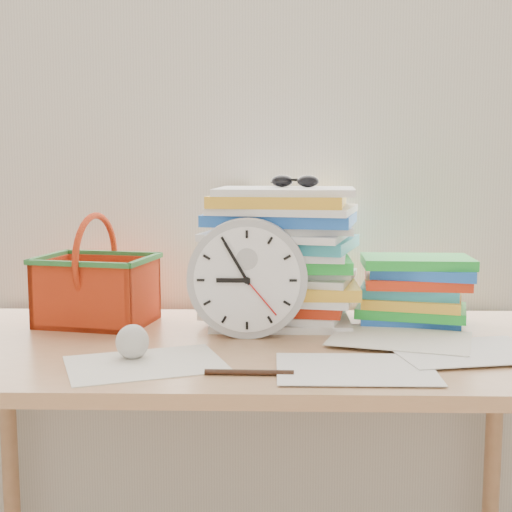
{
  "coord_description": "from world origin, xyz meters",
  "views": [
    {
      "loc": [
        0.06,
        0.08,
        1.15
      ],
      "look_at": [
        0.03,
        1.6,
        0.94
      ],
      "focal_mm": 50.0,
      "sensor_mm": 36.0,
      "label": 1
    }
  ],
  "objects_px": {
    "paper_stack": "(280,255)",
    "clock": "(247,278)",
    "book_stack": "(415,290)",
    "basket": "(96,270)",
    "desk": "(245,376)"
  },
  "relations": [
    {
      "from": "paper_stack",
      "to": "clock",
      "type": "xyz_separation_m",
      "value": [
        -0.08,
        -0.16,
        -0.03
      ]
    },
    {
      "from": "paper_stack",
      "to": "basket",
      "type": "relative_size",
      "value": 1.4
    },
    {
      "from": "paper_stack",
      "to": "basket",
      "type": "bearing_deg",
      "value": -175.25
    },
    {
      "from": "clock",
      "to": "basket",
      "type": "bearing_deg",
      "value": 161.84
    },
    {
      "from": "book_stack",
      "to": "desk",
      "type": "bearing_deg",
      "value": -154.97
    },
    {
      "from": "clock",
      "to": "basket",
      "type": "relative_size",
      "value": 1.01
    },
    {
      "from": "desk",
      "to": "basket",
      "type": "relative_size",
      "value": 5.26
    },
    {
      "from": "paper_stack",
      "to": "book_stack",
      "type": "distance_m",
      "value": 0.34
    },
    {
      "from": "clock",
      "to": "book_stack",
      "type": "relative_size",
      "value": 0.96
    },
    {
      "from": "paper_stack",
      "to": "book_stack",
      "type": "xyz_separation_m",
      "value": [
        0.33,
        -0.03,
        -0.08
      ]
    },
    {
      "from": "paper_stack",
      "to": "clock",
      "type": "relative_size",
      "value": 1.38
    },
    {
      "from": "book_stack",
      "to": "basket",
      "type": "xyz_separation_m",
      "value": [
        -0.78,
        -0.01,
        0.05
      ]
    },
    {
      "from": "book_stack",
      "to": "clock",
      "type": "bearing_deg",
      "value": -161.78
    },
    {
      "from": "desk",
      "to": "book_stack",
      "type": "relative_size",
      "value": 5.0
    },
    {
      "from": "book_stack",
      "to": "basket",
      "type": "height_order",
      "value": "basket"
    }
  ]
}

